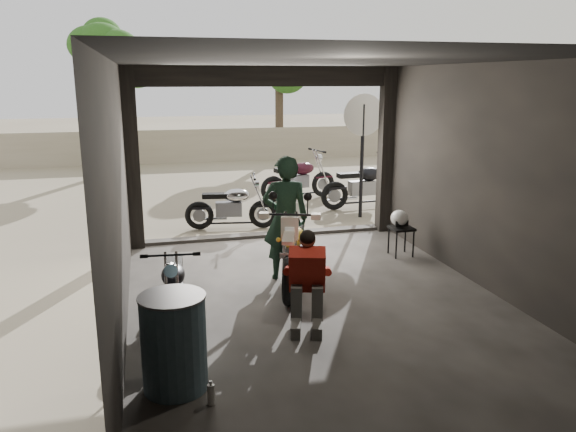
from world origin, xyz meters
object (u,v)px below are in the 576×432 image
left_bike (174,282)px  stool (401,231)px  mechanic (307,283)px  helmet (399,218)px  outside_bike_c (364,181)px  outside_bike_a (231,202)px  rider (286,219)px  sign_post (363,134)px  outside_bike_b (299,175)px  main_bike (294,245)px  oil_drum (174,344)px

left_bike → stool: 4.28m
mechanic → helmet: mechanic is taller
helmet → outside_bike_c: bearing=89.3°
outside_bike_a → rider: 3.17m
stool → sign_post: sign_post is taller
outside_bike_b → sign_post: sign_post is taller
left_bike → helmet: bearing=30.2°
outside_bike_b → mechanic: bearing=151.6°
mechanic → stool: bearing=61.7°
main_bike → outside_bike_a: main_bike is taller
rider → main_bike: bearing=105.3°
mechanic → helmet: size_ratio=3.68×
outside_bike_c → rider: rider is taller
rider → sign_post: bearing=-117.5°
outside_bike_a → outside_bike_c: 3.51m
outside_bike_b → sign_post: (0.83, -2.15, 1.22)m
outside_bike_c → rider: (-2.97, -4.25, 0.31)m
left_bike → sign_post: size_ratio=0.57×
main_bike → outside_bike_c: bearing=77.1°
outside_bike_a → main_bike: bearing=-164.8°
oil_drum → sign_post: sign_post is taller
outside_bike_b → rider: size_ratio=0.96×
outside_bike_b → oil_drum: outside_bike_b is taller
stool → oil_drum: size_ratio=0.53×
outside_bike_c → helmet: (-0.80, -3.60, 0.03)m
outside_bike_b → outside_bike_c: 1.79m
outside_bike_a → mechanic: mechanic is taller
main_bike → sign_post: sign_post is taller
left_bike → rider: (1.72, 1.14, 0.43)m
sign_post → stool: bearing=-94.3°
helmet → sign_post: sign_post is taller
outside_bike_a → rider: bearing=-164.7°
main_bike → outside_bike_a: 3.48m
outside_bike_b → oil_drum: 9.05m
left_bike → outside_bike_a: outside_bike_a is taller
stool → left_bike: bearing=-156.1°
stool → rider: bearing=-164.9°
rider → stool: 2.32m
outside_bike_a → oil_drum: (-1.46, -5.91, -0.06)m
oil_drum → sign_post: size_ratio=0.36×
mechanic → sign_post: sign_post is taller
outside_bike_a → outside_bike_c: bearing=-62.4°
stool → oil_drum: bearing=-139.9°
outside_bike_a → outside_bike_b: size_ratio=0.89×
left_bike → stool: size_ratio=2.94×
main_bike → sign_post: bearing=75.7°
outside_bike_c → stool: bearing=163.7°
outside_bike_a → stool: 3.59m
outside_bike_b → stool: size_ratio=3.51×
left_bike → mechanic: 1.66m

